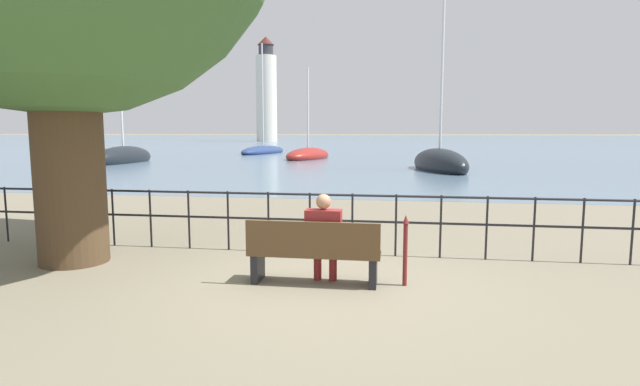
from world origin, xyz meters
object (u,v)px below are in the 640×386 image
(sailboat_3, at_px, (263,151))
(sailboat_4, at_px, (308,155))
(park_bench, at_px, (314,254))
(sailboat_2, at_px, (439,163))
(closed_umbrella, at_px, (405,246))
(sailboat_5, at_px, (124,158))
(seated_person_left, at_px, (324,235))
(harbor_lighthouse, at_px, (266,93))

(sailboat_3, relative_size, sailboat_4, 1.48)
(park_bench, xyz_separation_m, sailboat_4, (-5.76, 31.54, -0.16))
(sailboat_2, bearing_deg, park_bench, -113.60)
(sailboat_3, bearing_deg, closed_umbrella, -63.39)
(park_bench, relative_size, sailboat_5, 0.21)
(park_bench, bearing_deg, seated_person_left, 29.93)
(closed_umbrella, relative_size, sailboat_3, 0.09)
(sailboat_2, height_order, sailboat_3, sailboat_2)
(closed_umbrella, distance_m, sailboat_5, 30.85)
(closed_umbrella, height_order, sailboat_2, sailboat_2)
(sailboat_4, bearing_deg, seated_person_left, -64.40)
(sailboat_3, bearing_deg, seated_person_left, -64.84)
(sailboat_4, bearing_deg, park_bench, -64.65)
(harbor_lighthouse, bearing_deg, park_bench, -74.78)
(seated_person_left, distance_m, sailboat_5, 30.26)
(seated_person_left, relative_size, closed_umbrella, 1.28)
(harbor_lighthouse, bearing_deg, seated_person_left, -74.70)
(park_bench, bearing_deg, closed_umbrella, 6.69)
(closed_umbrella, height_order, sailboat_4, sailboat_4)
(sailboat_3, relative_size, sailboat_5, 1.25)
(sailboat_3, distance_m, sailboat_4, 11.16)
(sailboat_3, relative_size, harbor_lighthouse, 0.47)
(park_bench, height_order, seated_person_left, seated_person_left)
(seated_person_left, xyz_separation_m, harbor_lighthouse, (-28.10, 102.75, 9.96))
(sailboat_3, xyz_separation_m, sailboat_5, (-5.38, -16.03, 0.09))
(seated_person_left, relative_size, sailboat_3, 0.12)
(closed_umbrella, relative_size, harbor_lighthouse, 0.04)
(seated_person_left, bearing_deg, sailboat_3, 106.41)
(sailboat_2, bearing_deg, harbor_lighthouse, 96.42)
(park_bench, bearing_deg, harbor_lighthouse, 105.22)
(sailboat_3, distance_m, sailboat_5, 16.91)
(seated_person_left, relative_size, sailboat_4, 0.17)
(sailboat_3, height_order, harbor_lighthouse, harbor_lighthouse)
(seated_person_left, bearing_deg, harbor_lighthouse, 105.30)
(closed_umbrella, xyz_separation_m, sailboat_4, (-6.99, 31.40, -0.27))
(park_bench, xyz_separation_m, sailboat_2, (3.36, 21.17, -0.03))
(sailboat_3, height_order, sailboat_4, sailboat_3)
(closed_umbrella, bearing_deg, sailboat_4, 102.55)
(seated_person_left, height_order, harbor_lighthouse, harbor_lighthouse)
(seated_person_left, xyz_separation_m, sailboat_2, (3.23, 21.09, -0.29))
(seated_person_left, bearing_deg, park_bench, -150.07)
(closed_umbrella, bearing_deg, harbor_lighthouse, 105.88)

